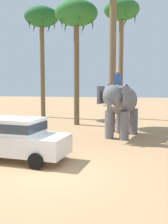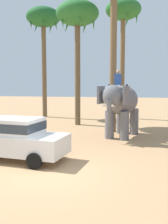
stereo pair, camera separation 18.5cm
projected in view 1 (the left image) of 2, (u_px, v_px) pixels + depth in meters
The scene contains 6 objects.
ground_plane at pixel (51, 173), 8.60m from camera, with size 120.00×120.00×0.00m, color tan.
car_sedan_foreground at pixel (17, 137), 10.11m from camera, with size 4.23×2.14×1.70m.
elephant_with_mahout at pixel (121, 103), 14.58m from camera, with size 2.42×4.02×3.88m.
palm_tree_behind_elephant at pixel (76, 18), 18.67m from camera, with size 3.20×3.20×9.28m.
palm_tree_near_hut at pixel (122, 15), 22.64m from camera, with size 3.20×3.20×10.74m.
palm_tree_far_back at pixel (42, 21), 23.53m from camera, with size 3.20×3.20×10.35m.
Camera 1 is at (2.88, -7.91, 2.97)m, focal length 40.25 mm.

